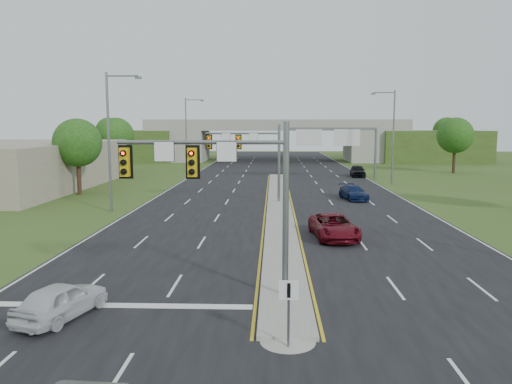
{
  "coord_description": "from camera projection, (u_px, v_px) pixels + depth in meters",
  "views": [
    {
      "loc": [
        -0.48,
        -19.1,
        6.8
      ],
      "look_at": [
        -1.5,
        9.77,
        3.0
      ],
      "focal_mm": 35.0,
      "sensor_mm": 36.0,
      "label": 1
    }
  ],
  "objects": [
    {
      "name": "lane_markings",
      "position": [
        272.0,
        197.0,
        48.46
      ],
      "size": [
        23.72,
        160.0,
        0.01
      ],
      "color": "gold",
      "rests_on": "road"
    },
    {
      "name": "median",
      "position": [
        279.0,
        206.0,
        42.57
      ],
      "size": [
        2.0,
        54.0,
        0.16
      ],
      "primitive_type": "cube",
      "color": "gray",
      "rests_on": "road"
    },
    {
      "name": "tree_back_d",
      "position": [
        447.0,
        131.0,
        110.84
      ],
      "size": [
        6.0,
        6.0,
        8.85
      ],
      "color": "#382316",
      "rests_on": "ground"
    },
    {
      "name": "signal_mast_near",
      "position": [
        227.0,
        181.0,
        19.19
      ],
      "size": [
        6.62,
        0.6,
        7.0
      ],
      "color": "slate",
      "rests_on": "ground"
    },
    {
      "name": "tree_back_b",
      "position": [
        170.0,
        132.0,
        113.06
      ],
      "size": [
        5.6,
        5.6,
        8.32
      ],
      "color": "#382316",
      "rests_on": "ground"
    },
    {
      "name": "car_far_a",
      "position": [
        334.0,
        226.0,
        30.44
      ],
      "size": [
        2.94,
        5.47,
        1.46
      ],
      "primitive_type": "imported",
      "rotation": [
        0.0,
        0.0,
        0.1
      ],
      "color": "#590813",
      "rests_on": "road"
    },
    {
      "name": "keep_right_sign",
      "position": [
        289.0,
        302.0,
        15.11
      ],
      "size": [
        0.6,
        0.13,
        2.2
      ],
      "color": "slate",
      "rests_on": "ground"
    },
    {
      "name": "tree_l_near",
      "position": [
        77.0,
        143.0,
        49.55
      ],
      "size": [
        4.8,
        4.8,
        7.6
      ],
      "color": "#382316",
      "rests_on": "ground"
    },
    {
      "name": "lightpole_l_mid",
      "position": [
        111.0,
        135.0,
        39.28
      ],
      "size": [
        2.85,
        0.25,
        11.0
      ],
      "color": "slate",
      "rests_on": "ground"
    },
    {
      "name": "tree_r_mid",
      "position": [
        455.0,
        135.0,
        72.66
      ],
      "size": [
        5.2,
        5.2,
        8.12
      ],
      "color": "#382316",
      "rests_on": "ground"
    },
    {
      "name": "ground",
      "position": [
        285.0,
        299.0,
        19.8
      ],
      "size": [
        240.0,
        240.0,
        0.0
      ],
      "primitive_type": "plane",
      "color": "#374D1B",
      "rests_on": "ground"
    },
    {
      "name": "median_nose",
      "position": [
        288.0,
        339.0,
        15.82
      ],
      "size": [
        2.0,
        2.0,
        0.16
      ],
      "primitive_type": "cone",
      "color": "gray",
      "rests_on": "road"
    },
    {
      "name": "commercial_building",
      "position": [
        7.0,
        166.0,
        55.2
      ],
      "size": [
        18.0,
        30.0,
        5.0
      ],
      "primitive_type": "cube",
      "color": "gray",
      "rests_on": "ground"
    },
    {
      "name": "car_far_c",
      "position": [
        358.0,
        171.0,
        67.97
      ],
      "size": [
        2.15,
        4.73,
        1.58
      ],
      "primitive_type": "imported",
      "rotation": [
        0.0,
        0.0,
        -0.06
      ],
      "color": "black",
      "rests_on": "road"
    },
    {
      "name": "tree_back_a",
      "position": [
        109.0,
        131.0,
        113.5
      ],
      "size": [
        6.0,
        6.0,
        8.85
      ],
      "color": "#382316",
      "rests_on": "ground"
    },
    {
      "name": "road",
      "position": [
        278.0,
        189.0,
        54.47
      ],
      "size": [
        24.0,
        160.0,
        0.02
      ],
      "primitive_type": "cube",
      "color": "black",
      "rests_on": "ground"
    },
    {
      "name": "tree_l_mid",
      "position": [
        116.0,
        135.0,
        74.41
      ],
      "size": [
        5.2,
        5.2,
        8.12
      ],
      "color": "#382316",
      "rests_on": "ground"
    },
    {
      "name": "signal_mast_far",
      "position": [
        253.0,
        150.0,
        43.96
      ],
      "size": [
        6.62,
        0.6,
        7.0
      ],
      "color": "slate",
      "rests_on": "ground"
    },
    {
      "name": "tree_back_c",
      "position": [
        383.0,
        132.0,
        111.37
      ],
      "size": [
        5.6,
        5.6,
        8.32
      ],
      "color": "#382316",
      "rests_on": "ground"
    },
    {
      "name": "car_white",
      "position": [
        61.0,
        300.0,
        17.72
      ],
      "size": [
        2.6,
        4.14,
        1.31
      ],
      "primitive_type": "imported",
      "rotation": [
        0.0,
        0.0,
        2.85
      ],
      "color": "silver",
      "rests_on": "road"
    },
    {
      "name": "car_far_b",
      "position": [
        353.0,
        193.0,
        46.6
      ],
      "size": [
        2.57,
        4.74,
        1.31
      ],
      "primitive_type": "imported",
      "rotation": [
        0.0,
        0.0,
        0.17
      ],
      "color": "#0A1841",
      "rests_on": "road"
    },
    {
      "name": "sign_gantry",
      "position": [
        330.0,
        139.0,
        63.39
      ],
      "size": [
        11.58,
        0.44,
        6.67
      ],
      "color": "slate",
      "rests_on": "ground"
    },
    {
      "name": "lightpole_r_far",
      "position": [
        392.0,
        132.0,
        58.17
      ],
      "size": [
        2.85,
        0.25,
        11.0
      ],
      "color": "slate",
      "rests_on": "ground"
    },
    {
      "name": "lightpole_l_far",
      "position": [
        187.0,
        131.0,
        73.96
      ],
      "size": [
        2.85,
        0.25,
        11.0
      ],
      "color": "slate",
      "rests_on": "ground"
    },
    {
      "name": "overpass",
      "position": [
        276.0,
        143.0,
        98.6
      ],
      "size": [
        80.0,
        14.0,
        8.1
      ],
      "color": "gray",
      "rests_on": "ground"
    }
  ]
}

